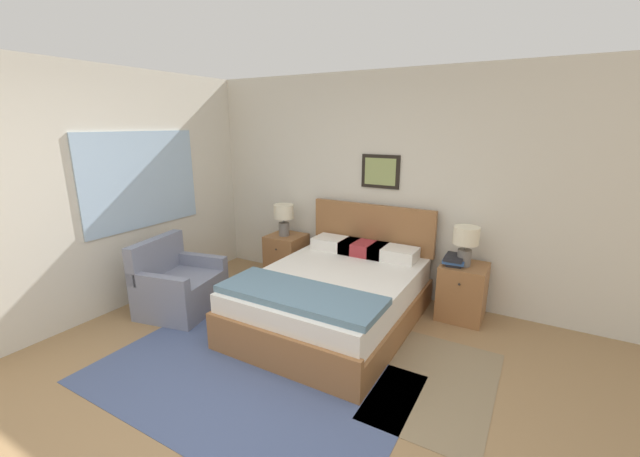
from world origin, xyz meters
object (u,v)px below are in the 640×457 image
Objects in this scene: bed at (335,295)px; nightstand_by_door at (462,291)px; table_lamp_near_window at (284,215)px; table_lamp_by_door at (466,240)px; armchair at (178,287)px; nightstand_near_window at (287,257)px.

bed reaches higher than nightstand_by_door.
table_lamp_by_door is (2.26, 0.00, 0.00)m from table_lamp_near_window.
table_lamp_near_window is (-2.27, -0.02, 0.57)m from nightstand_by_door.
armchair is at bearing -153.68° from table_lamp_by_door.
nightstand_by_door is 1.44× the size of table_lamp_by_door.
nightstand_near_window is (0.50, 1.38, 0.02)m from armchair.
table_lamp_near_window is at bearing -121.38° from nightstand_near_window.
table_lamp_by_door is (2.24, -0.02, 0.57)m from nightstand_near_window.
bed is 2.19× the size of armchair.
bed is 1.36m from nightstand_by_door.
nightstand_by_door is at bearing 104.90° from armchair.
table_lamp_near_window and table_lamp_by_door have the same top height.
table_lamp_near_window reaches higher than nightstand_by_door.
nightstand_by_door is 0.57m from table_lamp_by_door.
bed is 1.36m from nightstand_near_window.
table_lamp_near_window is at bearing 148.68° from armchair.
table_lamp_by_door is at bearing -116.10° from nightstand_by_door.
armchair is 2.23× the size of table_lamp_by_door.
nightstand_by_door is (1.13, 0.76, -0.00)m from bed.
armchair reaches higher than nightstand_near_window.
table_lamp_by_door is at bearing -0.62° from nightstand_near_window.
bed is at bearing 99.12° from armchair.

